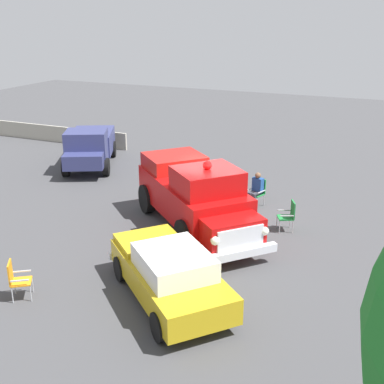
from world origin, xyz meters
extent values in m
plane|color=#424244|center=(0.00, 0.00, 0.00)|extent=(60.00, 60.00, 0.00)
cylinder|color=black|center=(-1.32, 0.59, 0.52)|extent=(0.98, 0.94, 1.04)
cylinder|color=black|center=(0.03, 2.07, 0.52)|extent=(0.98, 0.94, 1.04)
cylinder|color=black|center=(1.25, -1.77, 0.52)|extent=(0.98, 0.94, 1.04)
cylinder|color=black|center=(2.61, -0.30, 0.52)|extent=(0.98, 0.94, 1.04)
cube|color=#B70C0C|center=(0.64, 0.15, 1.05)|extent=(5.03, 4.86, 1.10)
cube|color=#B70C0C|center=(-1.46, 2.08, 0.92)|extent=(1.85, 1.91, 0.84)
cube|color=#B70C0C|center=(-0.21, 0.93, 1.95)|extent=(2.54, 2.55, 0.76)
cube|color=#B21914|center=(1.78, -0.90, 1.80)|extent=(2.58, 2.59, 0.60)
cube|color=silver|center=(-1.79, 2.38, 0.92)|extent=(1.06, 1.14, 0.64)
cube|color=silver|center=(-1.86, 2.45, 0.50)|extent=(1.66, 1.79, 0.24)
sphere|color=white|center=(-2.32, 1.80, 1.00)|extent=(0.37, 0.37, 0.26)
sphere|color=white|center=(-1.26, 2.95, 1.00)|extent=(0.37, 0.37, 0.26)
sphere|color=red|center=(-0.21, 0.93, 2.45)|extent=(0.40, 0.40, 0.28)
cylinder|color=black|center=(0.92, 4.29, 0.34)|extent=(0.68, 0.65, 0.68)
cylinder|color=black|center=(-0.17, 3.07, 0.34)|extent=(0.68, 0.65, 0.68)
cylinder|color=black|center=(-1.23, 6.22, 0.34)|extent=(0.68, 0.65, 0.68)
cylinder|color=black|center=(-2.33, 5.01, 0.34)|extent=(0.68, 0.65, 0.68)
cube|color=gold|center=(-0.70, 4.65, 0.62)|extent=(4.33, 4.15, 0.64)
cube|color=gold|center=(0.38, 3.68, 0.98)|extent=(2.14, 2.16, 0.20)
cube|color=white|center=(-0.93, 4.85, 1.18)|extent=(2.46, 2.43, 0.56)
cube|color=silver|center=(0.92, 3.19, 0.40)|extent=(1.39, 1.52, 0.20)
cylinder|color=black|center=(6.35, -3.40, 0.40)|extent=(0.61, 0.84, 0.80)
cylinder|color=black|center=(7.92, -2.61, 0.40)|extent=(0.61, 0.84, 0.80)
cylinder|color=black|center=(7.74, -6.17, 0.40)|extent=(0.61, 0.84, 0.80)
cylinder|color=black|center=(9.31, -5.38, 0.40)|extent=(0.61, 0.84, 0.80)
cube|color=navy|center=(8.25, -5.24, 0.95)|extent=(2.91, 3.27, 1.00)
cube|color=navy|center=(7.40, -3.54, 1.20)|extent=(2.28, 2.15, 1.40)
cube|color=navy|center=(6.91, -2.56, 0.82)|extent=(1.92, 1.57, 0.64)
cylinder|color=#B7BABF|center=(-0.96, -2.20, 0.22)|extent=(0.04, 0.04, 0.44)
cylinder|color=#B7BABF|center=(-0.55, -2.35, 0.22)|extent=(0.04, 0.04, 0.44)
cylinder|color=#B7BABF|center=(-1.11, -2.62, 0.22)|extent=(0.04, 0.04, 0.44)
cylinder|color=#B7BABF|center=(-0.69, -2.76, 0.22)|extent=(0.04, 0.04, 0.44)
cube|color=#1E7F38|center=(-0.83, -2.48, 0.46)|extent=(0.61, 0.61, 0.04)
cube|color=#1E7F38|center=(-0.91, -2.71, 0.74)|extent=(0.47, 0.20, 0.56)
cube|color=#B7BABF|center=(-1.05, -2.40, 0.62)|extent=(0.18, 0.43, 0.03)
cube|color=#B7BABF|center=(-0.60, -2.56, 0.62)|extent=(0.18, 0.43, 0.03)
cylinder|color=#B7BABF|center=(2.70, 5.76, 0.22)|extent=(0.04, 0.04, 0.44)
cylinder|color=#B7BABF|center=(2.45, 6.12, 0.22)|extent=(0.04, 0.04, 0.44)
cylinder|color=#B7BABF|center=(3.06, 6.01, 0.22)|extent=(0.04, 0.04, 0.44)
cylinder|color=#B7BABF|center=(2.81, 6.37, 0.22)|extent=(0.04, 0.04, 0.44)
cube|color=orange|center=(2.76, 6.06, 0.46)|extent=(0.67, 0.67, 0.04)
cube|color=orange|center=(2.95, 6.20, 0.74)|extent=(0.30, 0.42, 0.56)
cube|color=#B7BABF|center=(2.89, 5.86, 0.62)|extent=(0.38, 0.28, 0.03)
cube|color=#B7BABF|center=(2.62, 6.26, 0.62)|extent=(0.38, 0.28, 0.03)
cylinder|color=#B7BABF|center=(-2.25, -0.40, 0.22)|extent=(0.04, 0.04, 0.44)
cylinder|color=#B7BABF|center=(-2.06, -0.80, 0.22)|extent=(0.04, 0.04, 0.44)
cylinder|color=#B7BABF|center=(-2.65, -0.59, 0.22)|extent=(0.04, 0.04, 0.44)
cylinder|color=#B7BABF|center=(-2.46, -0.99, 0.22)|extent=(0.04, 0.04, 0.44)
cube|color=#1E7F38|center=(-2.35, -0.70, 0.46)|extent=(0.64, 0.64, 0.04)
cube|color=#1E7F38|center=(-2.57, -0.80, 0.74)|extent=(0.24, 0.45, 0.56)
cube|color=#B7BABF|center=(-2.46, -0.48, 0.62)|extent=(0.41, 0.22, 0.03)
cube|color=#B7BABF|center=(-2.25, -0.91, 0.62)|extent=(0.41, 0.22, 0.03)
cylinder|color=#383842|center=(-0.83, -2.19, 0.23)|extent=(0.17, 0.17, 0.45)
cylinder|color=#383842|center=(-0.64, -2.26, 0.23)|extent=(0.17, 0.17, 0.45)
cube|color=#383842|center=(-0.88, -2.35, 0.51)|extent=(0.29, 0.46, 0.13)
cube|color=#383842|center=(-0.69, -2.41, 0.51)|extent=(0.29, 0.46, 0.13)
cube|color=#1E478C|center=(-0.85, -2.57, 0.81)|extent=(0.45, 0.34, 0.54)
sphere|color=brown|center=(-0.85, -2.55, 1.18)|extent=(0.28, 0.28, 0.22)
cube|color=#A8A393|center=(12.63, -7.52, 0.45)|extent=(9.79, 0.12, 0.90)
camera|label=1|loc=(-5.57, 14.44, 6.82)|focal=46.51mm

